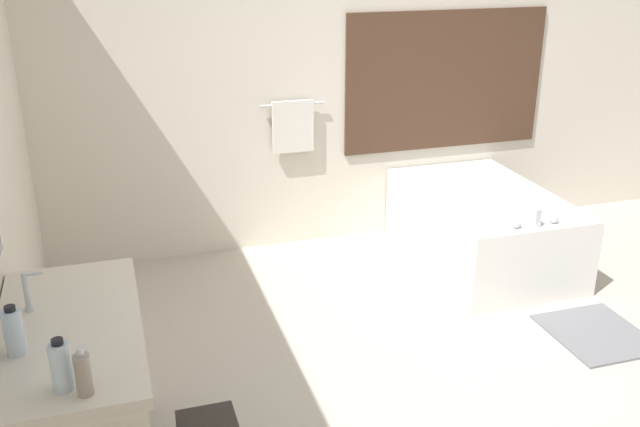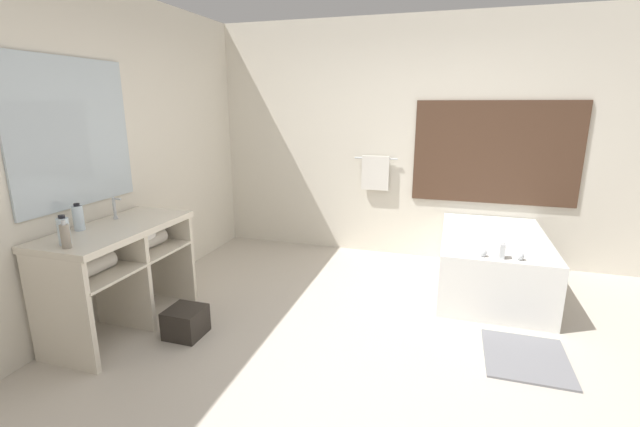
{
  "view_description": "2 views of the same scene",
  "coord_description": "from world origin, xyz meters",
  "px_view_note": "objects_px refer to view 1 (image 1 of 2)",
  "views": [
    {
      "loc": [
        -1.66,
        -2.96,
        2.36
      ],
      "look_at": [
        -0.47,
        0.91,
        0.76
      ],
      "focal_mm": 40.0,
      "sensor_mm": 36.0,
      "label": 1
    },
    {
      "loc": [
        0.53,
        -2.77,
        1.77
      ],
      "look_at": [
        -0.51,
        0.64,
        0.85
      ],
      "focal_mm": 24.0,
      "sensor_mm": 36.0,
      "label": 2
    }
  ],
  "objects_px": {
    "bathtub": "(482,224)",
    "water_bottle_2": "(61,366)",
    "water_bottle_1": "(14,332)",
    "soap_dispenser": "(83,374)"
  },
  "relations": [
    {
      "from": "water_bottle_1",
      "to": "water_bottle_2",
      "type": "relative_size",
      "value": 1.02
    },
    {
      "from": "bathtub",
      "to": "soap_dispenser",
      "type": "relative_size",
      "value": 8.02
    },
    {
      "from": "soap_dispenser",
      "to": "water_bottle_2",
      "type": "bearing_deg",
      "value": 142.23
    },
    {
      "from": "water_bottle_1",
      "to": "soap_dispenser",
      "type": "bearing_deg",
      "value": -54.31
    },
    {
      "from": "water_bottle_1",
      "to": "soap_dispenser",
      "type": "height_order",
      "value": "water_bottle_1"
    },
    {
      "from": "bathtub",
      "to": "water_bottle_1",
      "type": "bearing_deg",
      "value": -149.45
    },
    {
      "from": "bathtub",
      "to": "water_bottle_2",
      "type": "distance_m",
      "value": 3.62
    },
    {
      "from": "water_bottle_2",
      "to": "water_bottle_1",
      "type": "bearing_deg",
      "value": 121.29
    },
    {
      "from": "water_bottle_1",
      "to": "soap_dispenser",
      "type": "xyz_separation_m",
      "value": [
        0.25,
        -0.35,
        -0.01
      ]
    },
    {
      "from": "water_bottle_1",
      "to": "soap_dispenser",
      "type": "distance_m",
      "value": 0.43
    }
  ]
}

